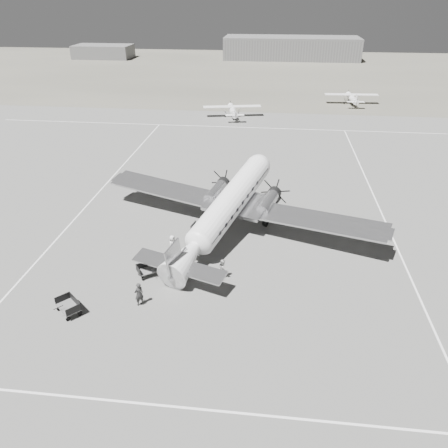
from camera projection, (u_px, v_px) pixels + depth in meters
The scene contains 16 objects.
ground at pixel (256, 266), 35.27m from camera, with size 260.00×260.00×0.00m, color slate.
taxi_line_near at pixel (243, 413), 23.03m from camera, with size 60.00×0.15×0.01m, color white.
taxi_line_right at pixel (410, 276), 34.06m from camera, with size 0.15×80.00×0.01m, color white.
taxi_line_left at pixel (90, 202), 45.83m from camera, with size 0.15×60.00×0.01m, color white.
taxi_line_horizon at pixel (269, 128), 70.24m from camera, with size 90.00×0.15×0.01m, color white.
grass_infield at pixel (274, 72), 118.33m from camera, with size 260.00×90.00×0.01m, color #656155.
hangar_main at pixel (291, 48), 138.11m from camera, with size 42.00×14.00×6.60m.
shed_secondary at pixel (103, 52), 140.40m from camera, with size 18.00×10.00×4.00m, color #595959.
dc3_airliner at pixel (227, 209), 38.51m from camera, with size 27.68×19.21×5.27m, color #B8B8BB, non-canonical shape.
light_plane_left at pixel (232, 111), 75.80m from camera, with size 10.13×8.22×2.10m, color white, non-canonical shape.
light_plane_right at pixel (351, 99), 84.31m from camera, with size 10.24×8.31×2.13m, color white, non-canonical shape.
baggage_cart_near at pixel (149, 270), 33.93m from camera, with size 1.77×1.25×1.00m, color #595959, non-canonical shape.
baggage_cart_far at pixel (69, 307), 29.94m from camera, with size 1.90×1.34×1.07m, color #595959, non-canonical shape.
ground_crew at pixel (139, 294), 30.57m from camera, with size 0.67×0.44×1.83m, color #2A2A2A.
ramp_agent at pixel (223, 269), 33.49m from camera, with size 0.80×0.62×1.65m, color #ABABA9.
passenger at pixel (173, 245), 36.55m from camera, with size 0.85×0.55×1.74m, color silver.
Camera 1 is at (0.77, -29.52, 19.76)m, focal length 35.00 mm.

